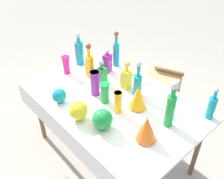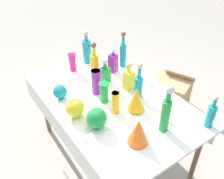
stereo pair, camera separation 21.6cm
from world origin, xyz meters
The scene contains 24 objects.
ground_plane centered at (0.00, 0.00, 0.00)m, with size 40.00×40.00×0.00m, color #A0998C.
display_table centered at (0.00, -0.03, 0.70)m, with size 1.60×1.03×0.76m.
tall_bottle_0 centered at (0.54, 0.11, 0.95)m, with size 0.07×0.07×0.41m.
tall_bottle_1 centered at (0.11, 0.21, 0.89)m, with size 0.08×0.08×0.35m.
tall_bottle_2 centered at (-0.43, 0.09, 0.89)m, with size 0.09×0.09×0.35m.
tall_bottle_3 centered at (-0.40, 0.42, 0.91)m, with size 0.07×0.07×0.38m.
tall_bottle_4 centered at (0.71, 0.42, 0.87)m, with size 0.07×0.07×0.29m.
tall_bottle_5 centered at (-0.68, 0.15, 0.90)m, with size 0.09×0.09×0.36m.
square_decanter_0 centered at (-0.26, 0.10, 0.86)m, with size 0.09×0.09×0.25m.
square_decanter_1 centered at (-0.03, 0.21, 0.88)m, with size 0.09×0.09×0.28m.
square_decanter_2 centered at (-0.37, 0.27, 0.86)m, with size 0.10×0.10×0.25m.
slender_vase_0 centered at (-0.15, -0.07, 0.88)m, with size 0.09×0.09×0.24m.
slender_vase_1 centered at (-0.01, -0.08, 0.86)m, with size 0.09×0.09×0.19m.
slender_vase_2 centered at (-0.62, -0.06, 0.86)m, with size 0.08×0.08×0.19m.
slender_vase_3 centered at (0.16, -0.08, 0.87)m, with size 0.07×0.07×0.20m.
fluted_vase_0 centered at (0.52, -0.14, 0.87)m, with size 0.16×0.16×0.21m.
fluted_vase_1 centered at (0.23, 0.08, 0.87)m, with size 0.15×0.15×0.22m.
round_bowl_0 centered at (-0.27, -0.37, 0.83)m, with size 0.13×0.13×0.13m.
round_bowl_1 centered at (0.22, -0.30, 0.85)m, with size 0.16×0.16×0.17m.
round_bowl_2 centered at (0.02, -0.37, 0.85)m, with size 0.16×0.16×0.17m.
price_tag_left centered at (0.27, -0.44, 0.78)m, with size 0.06×0.01×0.04m, color white.
price_tag_center centered at (-0.50, -0.46, 0.78)m, with size 0.05×0.01×0.04m, color white.
price_tag_right centered at (-0.24, -0.46, 0.78)m, with size 0.05×0.01×0.04m, color white.
cardboard_box_behind_left centered at (-0.23, 1.09, 0.19)m, with size 0.54×0.52×0.47m.
Camera 1 is at (1.29, -1.16, 2.15)m, focal length 40.00 mm.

